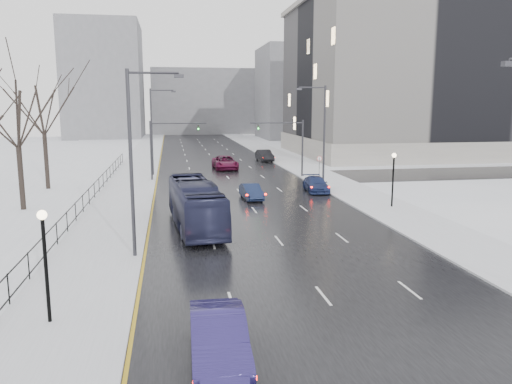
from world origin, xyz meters
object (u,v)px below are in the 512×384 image
lamppost_l (45,250)px  mast_signal_right (293,141)px  sedan_right_cross (225,162)px  bus (195,204)px  sedan_right_near (251,192)px  sedan_right_distant (265,155)px  tree_park_d (24,211)px  streetlight_r_mid (322,132)px  streetlight_l_near (135,155)px  sedan_center_near (206,194)px  no_uturn_sign (319,161)px  mast_signal_left (161,143)px  sedan_left_near (219,339)px  lamppost_r_mid (393,172)px  tree_park_e (48,190)px  sedan_right_far (316,184)px  streetlight_l_far (154,127)px

lamppost_l → mast_signal_right: 40.41m
sedan_right_cross → bus: bearing=-102.3°
mast_signal_right → sedan_right_near: (-6.83, -12.49, -3.39)m
sedan_right_distant → lamppost_l: bearing=-113.2°
tree_park_d → bus: bearing=-30.8°
streetlight_r_mid → streetlight_l_near: bearing=-129.2°
sedan_center_near → no_uturn_sign: bearing=40.8°
lamppost_l → mast_signal_left: (3.67, 36.00, 1.16)m
lamppost_l → sedan_left_near: (5.99, -3.92, -2.08)m
lamppost_r_mid → sedan_center_near: bearing=163.8°
tree_park_e → streetlight_l_near: size_ratio=1.35×
bus → sedan_center_near: size_ratio=2.36×
tree_park_d → bus: tree_park_d is taller
streetlight_r_mid → lamppost_l: size_ratio=2.34×
mast_signal_left → bus: (2.53, -21.76, -2.50)m
streetlight_r_mid → sedan_left_near: 34.86m
sedan_right_distant → bus: bearing=-111.5°
sedan_left_near → sedan_right_far: (12.21, 30.34, -0.13)m
no_uturn_sign → sedan_left_near: 38.66m
lamppost_l → bus: bearing=66.5°
sedan_center_near → sedan_right_cross: (4.00, 22.26, 0.04)m
tree_park_d → sedan_right_near: tree_park_d is taller
mast_signal_left → sedan_right_near: 15.13m
sedan_center_near → sedan_right_distant: 32.28m
sedan_right_distant → sedan_right_cross: bearing=-133.4°
sedan_right_near → streetlight_r_mid: bearing=26.7°
lamppost_l → sedan_right_far: size_ratio=0.89×
no_uturn_sign → sedan_right_distant: bearing=95.5°
streetlight_r_mid → streetlight_l_near: size_ratio=1.00×
sedan_right_far → sedan_left_near: bearing=-107.3°
tree_park_e → mast_signal_left: 12.29m
streetlight_l_near → streetlight_l_far: 32.00m
streetlight_l_near → no_uturn_sign: 29.81m
sedan_center_near → sedan_right_far: 11.50m
sedan_right_near → sedan_center_near: bearing=-165.8°
lamppost_r_mid → streetlight_l_near: bearing=-152.4°
streetlight_l_near → sedan_center_near: size_ratio=2.09×
streetlight_r_mid → sedan_right_far: streetlight_r_mid is taller
sedan_left_near → lamppost_r_mid: bearing=55.1°
lamppost_r_mid → sedan_right_near: 12.06m
streetlight_r_mid → streetlight_l_near: (-16.33, -20.00, 0.00)m
streetlight_l_near → streetlight_l_far: (0.00, 32.00, 0.00)m
streetlight_l_near → mast_signal_left: streetlight_l_near is taller
mast_signal_left → sedan_center_near: (3.83, -13.78, -3.25)m
streetlight_l_near → no_uturn_sign: (17.37, 24.00, -3.32)m
tree_park_d → streetlight_l_near: size_ratio=1.25×
sedan_right_cross → sedan_right_far: (6.70, -18.06, -0.15)m
sedan_center_near → sedan_right_distant: bearing=73.8°
tree_park_d → streetlight_l_near: bearing=-55.5°
tree_park_e → lamppost_r_mid: bearing=-25.6°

